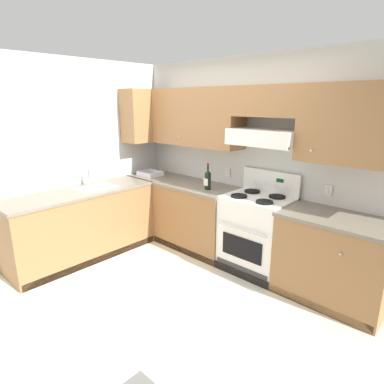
% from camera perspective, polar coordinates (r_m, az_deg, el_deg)
% --- Properties ---
extents(ground_plane, '(7.04, 7.04, 0.00)m').
position_cam_1_polar(ground_plane, '(3.75, -8.37, -16.91)').
color(ground_plane, beige).
extents(wall_back, '(4.68, 0.57, 2.55)m').
position_cam_1_polar(wall_back, '(4.08, 11.67, 7.91)').
color(wall_back, silver).
rests_on(wall_back, ground_plane).
extents(wall_left, '(0.47, 4.00, 2.55)m').
position_cam_1_polar(wall_left, '(4.68, -19.22, 6.64)').
color(wall_left, silver).
rests_on(wall_left, ground_plane).
extents(counter_back_run, '(3.60, 0.65, 0.91)m').
position_cam_1_polar(counter_back_run, '(4.24, 6.10, -5.98)').
color(counter_back_run, olive).
rests_on(counter_back_run, ground_plane).
extents(counter_left_run, '(0.63, 1.91, 1.13)m').
position_cam_1_polar(counter_left_run, '(4.49, -18.65, -5.34)').
color(counter_left_run, olive).
rests_on(counter_left_run, ground_plane).
extents(stove, '(0.76, 0.62, 1.20)m').
position_cam_1_polar(stove, '(4.01, 11.19, -7.06)').
color(stove, white).
rests_on(stove, ground_plane).
extents(wine_bottle, '(0.08, 0.08, 0.34)m').
position_cam_1_polar(wine_bottle, '(4.16, 2.79, 2.25)').
color(wine_bottle, black).
rests_on(wine_bottle, counter_back_run).
extents(bowl, '(0.32, 0.28, 0.06)m').
position_cam_1_polar(bowl, '(5.02, -7.34, 3.15)').
color(bowl, silver).
rests_on(bowl, counter_back_run).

